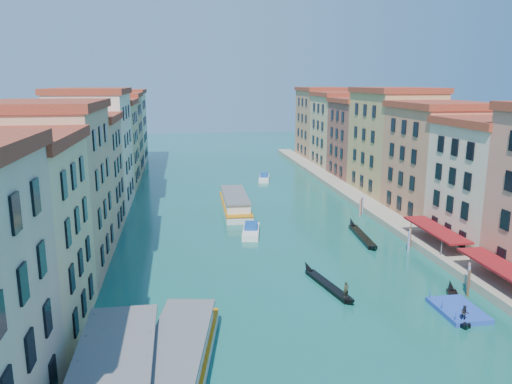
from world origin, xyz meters
TOP-DOWN VIEW (x-y plane):
  - left_bank_palazzos at (-26.00, 64.68)m, footprint 12.80×128.40m
  - right_bank_palazzos at (30.00, 65.00)m, footprint 12.80×128.40m
  - quay at (22.00, 65.00)m, footprint 4.00×140.00m
  - mooring_poles_right at (19.10, 28.80)m, footprint 1.44×54.24m
  - vaporetto_near at (-11.80, 14.24)m, footprint 7.91×20.34m
  - vaporetto_far at (-1.59, 64.88)m, footprint 4.85×19.23m
  - gondola_fore at (4.64, 29.50)m, footprint 3.34×11.65m
  - gondola_right at (15.75, 22.20)m, footprint 4.66×10.29m
  - gondola_far at (14.69, 46.03)m, footprint 2.07×13.59m
  - motorboat_mid at (-0.88, 50.18)m, footprint 3.62×7.64m
  - motorboat_far at (8.00, 90.45)m, footprint 3.56×7.32m
  - blue_dock at (15.50, 21.69)m, footprint 3.91×5.85m

SIDE VIEW (x-z plane):
  - blue_dock at x=15.50m, z-range 0.00..0.49m
  - gondola_far at x=14.69m, z-range -0.57..1.35m
  - gondola_fore at x=4.64m, z-range -0.78..1.57m
  - gondola_right at x=15.75m, z-range -0.66..1.48m
  - quay at x=22.00m, z-range 0.00..1.00m
  - motorboat_far at x=8.00m, z-range -0.16..1.29m
  - motorboat_mid at x=-0.88m, z-range -0.17..1.35m
  - vaporetto_far at x=-1.59m, z-range -0.14..2.70m
  - mooring_poles_right at x=19.10m, z-range -0.30..2.90m
  - vaporetto_near at x=-11.80m, z-range -0.15..2.81m
  - left_bank_palazzos at x=-26.00m, z-range -0.79..20.21m
  - right_bank_palazzos at x=30.00m, z-range -0.75..20.25m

